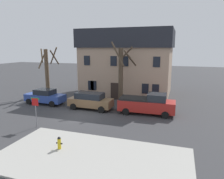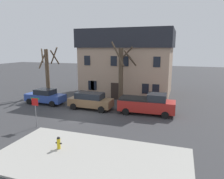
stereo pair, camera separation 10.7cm
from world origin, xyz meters
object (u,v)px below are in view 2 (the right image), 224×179
object	(u,v)px
car_blue_sedan	(45,96)
tree_bare_mid	(121,74)
car_brown_wagon	(90,100)
street_sign_pole	(35,107)
tree_bare_near	(48,70)
bicycle_leaning	(80,96)
fire_hydrant	(59,143)
pickup_truck_red	(147,104)
building_main	(128,62)

from	to	relation	value
car_blue_sedan	tree_bare_mid	bearing A→B (deg)	17.88
car_brown_wagon	car_blue_sedan	bearing A→B (deg)	177.01
tree_bare_mid	street_sign_pole	bearing A→B (deg)	-116.58
tree_bare_mid	car_blue_sedan	bearing A→B (deg)	-162.12
tree_bare_near	tree_bare_mid	size ratio (longest dim) A/B	0.92
tree_bare_near	bicycle_leaning	world-z (taller)	tree_bare_near
bicycle_leaning	fire_hydrant	bearing A→B (deg)	-68.39
pickup_truck_red	car_blue_sedan	bearing A→B (deg)	179.52
car_brown_wagon	fire_hydrant	world-z (taller)	car_brown_wagon
pickup_truck_red	bicycle_leaning	size ratio (longest dim) A/B	3.20
bicycle_leaning	building_main	bearing A→B (deg)	47.94
car_blue_sedan	fire_hydrant	bearing A→B (deg)	-50.37
building_main	bicycle_leaning	xyz separation A→B (m)	(-4.93, -5.46, -4.08)
car_brown_wagon	building_main	bearing A→B (deg)	78.74
car_blue_sedan	pickup_truck_red	xyz separation A→B (m)	(11.80, -0.10, 0.14)
car_brown_wagon	street_sign_pole	size ratio (longest dim) A/B	1.90
pickup_truck_red	fire_hydrant	xyz separation A→B (m)	(-4.08, -9.22, -0.47)
tree_bare_mid	fire_hydrant	distance (m)	12.40
tree_bare_mid	car_blue_sedan	distance (m)	9.18
building_main	car_brown_wagon	world-z (taller)	building_main
tree_bare_near	pickup_truck_red	xyz separation A→B (m)	(13.97, -3.86, -2.46)
street_sign_pole	building_main	bearing A→B (deg)	75.74
tree_bare_mid	car_blue_sedan	size ratio (longest dim) A/B	1.51
car_brown_wagon	pickup_truck_red	size ratio (longest dim) A/B	0.86
bicycle_leaning	pickup_truck_red	bearing A→B (deg)	-20.47
tree_bare_near	building_main	bearing A→B (deg)	26.96
tree_bare_near	fire_hydrant	bearing A→B (deg)	-52.92
building_main	tree_bare_mid	size ratio (longest dim) A/B	1.71
car_brown_wagon	bicycle_leaning	distance (m)	4.79
building_main	pickup_truck_red	xyz separation A→B (m)	(4.15, -8.85, -3.44)
building_main	street_sign_pole	distance (m)	15.92
building_main	pickup_truck_red	bearing A→B (deg)	-64.88
car_blue_sedan	street_sign_pole	bearing A→B (deg)	-59.61
tree_bare_mid	fire_hydrant	size ratio (longest dim) A/B	8.79
pickup_truck_red	tree_bare_mid	bearing A→B (deg)	140.84
tree_bare_near	street_sign_pole	size ratio (longest dim) A/B	2.62
tree_bare_near	street_sign_pole	world-z (taller)	tree_bare_near
building_main	car_blue_sedan	world-z (taller)	building_main
pickup_truck_red	tree_bare_near	bearing A→B (deg)	164.57
car_blue_sedan	bicycle_leaning	world-z (taller)	car_blue_sedan
tree_bare_near	car_brown_wagon	xyz separation A→B (m)	(8.02, -4.06, -2.55)
tree_bare_near	bicycle_leaning	xyz separation A→B (m)	(4.89, -0.47, -3.10)
tree_bare_mid	car_brown_wagon	size ratio (longest dim) A/B	1.50
building_main	tree_bare_mid	distance (m)	6.17
tree_bare_near	bicycle_leaning	distance (m)	5.81
street_sign_pole	bicycle_leaning	distance (m)	9.90
pickup_truck_red	car_brown_wagon	bearing A→B (deg)	-178.00
car_blue_sedan	pickup_truck_red	distance (m)	11.80
building_main	fire_hydrant	size ratio (longest dim) A/B	15.00
tree_bare_mid	pickup_truck_red	world-z (taller)	tree_bare_mid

